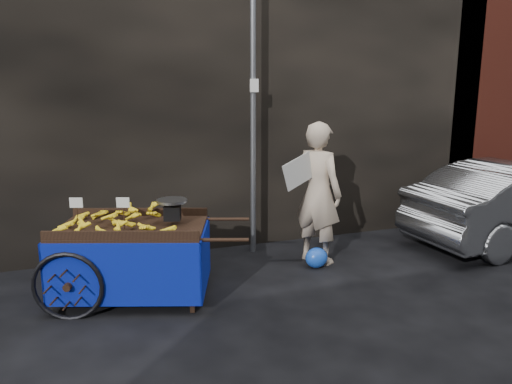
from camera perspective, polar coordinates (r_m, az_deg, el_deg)
name	(u,v)px	position (r m, az deg, el deg)	size (l,w,h in m)	color
ground	(265,287)	(6.20, 1.03, -10.76)	(80.00, 80.00, 0.00)	black
building_wall	(232,79)	(8.29, -2.74, 12.80)	(13.50, 2.00, 5.00)	black
street_pole	(253,114)	(7.04, -0.33, 8.88)	(0.12, 0.10, 4.00)	slate
banana_cart	(127,234)	(5.86, -14.51, -4.64)	(2.48, 1.69, 1.24)	black
vendor	(318,193)	(6.83, 7.08, -0.10)	(0.99, 0.85, 1.94)	#C5AD92
plastic_bag	(316,258)	(6.80, 6.92, -7.47)	(0.31, 0.25, 0.28)	blue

